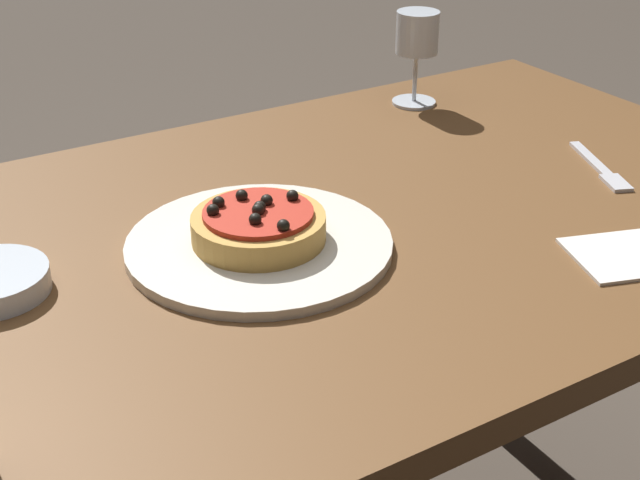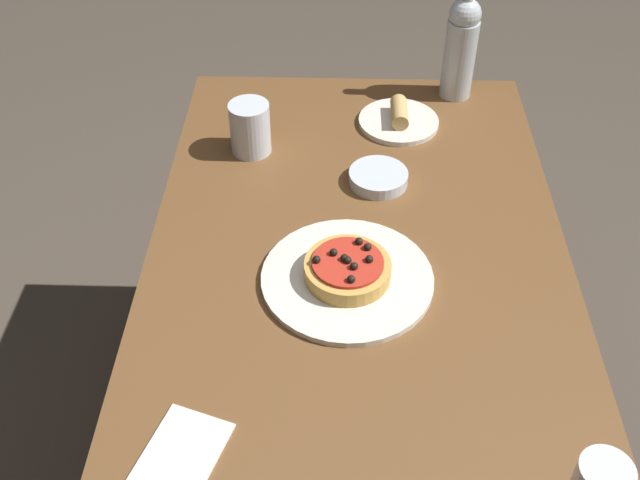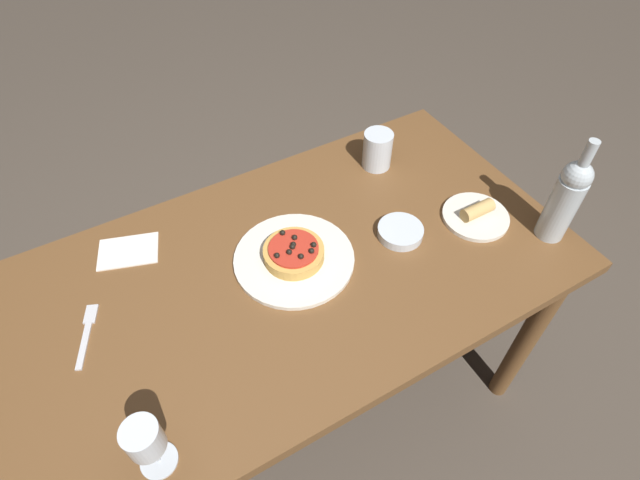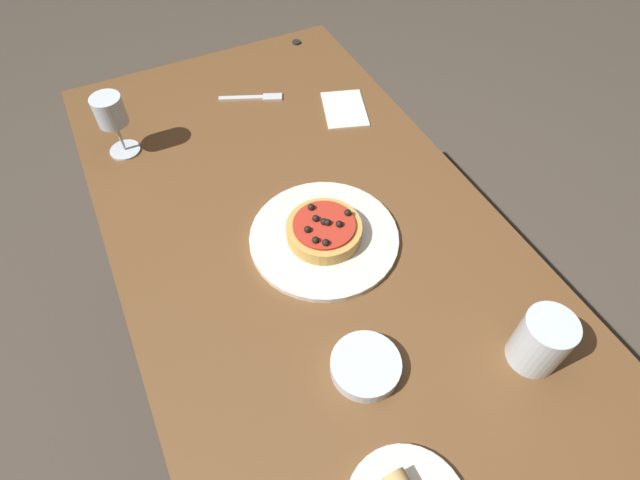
% 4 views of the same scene
% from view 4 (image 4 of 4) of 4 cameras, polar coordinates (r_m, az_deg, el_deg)
% --- Properties ---
extents(ground_plane, '(14.00, 14.00, 0.00)m').
position_cam_4_polar(ground_plane, '(1.67, -0.82, -15.44)').
color(ground_plane, '#4C4238').
extents(dining_table, '(1.43, 0.76, 0.75)m').
position_cam_4_polar(dining_table, '(1.10, -1.21, -2.23)').
color(dining_table, brown).
rests_on(dining_table, ground_plane).
extents(dinner_plate, '(0.30, 0.30, 0.01)m').
position_cam_4_polar(dinner_plate, '(1.00, 0.46, 0.31)').
color(dinner_plate, silver).
rests_on(dinner_plate, dining_table).
extents(pizza, '(0.15, 0.15, 0.05)m').
position_cam_4_polar(pizza, '(0.98, 0.47, 1.17)').
color(pizza, gold).
rests_on(pizza, dinner_plate).
extents(wine_glass, '(0.07, 0.07, 0.15)m').
position_cam_4_polar(wine_glass, '(1.21, -22.80, 13.13)').
color(wine_glass, silver).
rests_on(wine_glass, dining_table).
extents(water_cup, '(0.08, 0.08, 0.11)m').
position_cam_4_polar(water_cup, '(0.90, 23.96, -10.50)').
color(water_cup, silver).
rests_on(water_cup, dining_table).
extents(side_bowl, '(0.12, 0.12, 0.03)m').
position_cam_4_polar(side_bowl, '(0.86, 5.22, -14.13)').
color(side_bowl, silver).
rests_on(side_bowl, dining_table).
extents(fork, '(0.08, 0.16, 0.00)m').
position_cam_4_polar(fork, '(1.35, -7.44, 15.85)').
color(fork, silver).
rests_on(fork, dining_table).
extents(paper_napkin, '(0.17, 0.14, 0.00)m').
position_cam_4_polar(paper_napkin, '(1.31, 2.82, 14.73)').
color(paper_napkin, silver).
rests_on(paper_napkin, dining_table).
extents(bottle_cap, '(0.02, 0.02, 0.01)m').
position_cam_4_polar(bottle_cap, '(1.56, -2.72, 21.65)').
color(bottle_cap, black).
rests_on(bottle_cap, dining_table).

